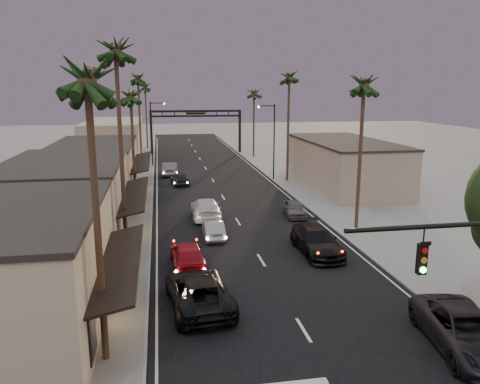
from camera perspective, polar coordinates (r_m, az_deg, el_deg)
name	(u,v)px	position (r m, az deg, el deg)	size (l,w,h in m)	color
ground	(219,191)	(50.20, -2.53, 0.11)	(200.00, 200.00, 0.00)	slate
road	(214,182)	(55.06, -3.20, 1.22)	(14.00, 120.00, 0.02)	black
sidewalk_left	(134,174)	(61.67, -12.77, 2.20)	(5.00, 92.00, 0.12)	slate
sidewalk_right	(278,169)	(63.54, 4.60, 2.77)	(5.00, 92.00, 0.12)	slate
storefront_near	(6,276)	(23.17, -26.62, -9.11)	(8.00, 12.00, 5.50)	tan
storefront_mid	(66,201)	(36.21, -20.44, -1.08)	(8.00, 14.00, 5.50)	gray
storefront_far	(95,168)	(51.77, -17.29, 2.75)	(8.00, 16.00, 5.00)	tan
storefront_dist	(114,140)	(74.37, -15.12, 6.08)	(8.00, 20.00, 6.00)	gray
building_right	(344,165)	(53.30, 12.56, 3.29)	(8.00, 18.00, 5.00)	gray
arch	(196,121)	(79.06, -5.39, 8.66)	(15.20, 0.40, 7.27)	black
streetlight_right	(272,136)	(55.48, 3.90, 6.86)	(2.13, 0.30, 9.00)	black
streetlight_left	(153,128)	(66.87, -10.53, 7.64)	(2.13, 0.30, 9.00)	black
palm_la	(86,69)	(17.82, -18.22, 14.10)	(3.20, 3.20, 13.20)	#38281C
palm_lb	(115,44)	(30.85, -14.97, 16.98)	(3.20, 3.20, 15.20)	#38281C
palm_lc	(130,92)	(44.71, -13.22, 11.81)	(3.20, 3.20, 12.20)	#38281C
palm_ld	(138,75)	(63.71, -12.36, 13.71)	(3.20, 3.20, 14.20)	#38281C
palm_ra	(364,79)	(35.84, 14.92, 13.19)	(3.20, 3.20, 13.20)	#38281C
palm_rb	(289,74)	(54.70, 6.03, 14.17)	(3.20, 3.20, 14.20)	#38281C
palm_rc	(254,90)	(74.13, 1.71, 12.27)	(3.20, 3.20, 12.20)	#38281C
palm_far	(145,85)	(86.67, -11.52, 12.71)	(3.20, 3.20, 13.20)	#38281C
oncoming_red	(188,254)	(29.07, -6.41, -7.58)	(1.93, 4.80, 1.64)	maroon
oncoming_pickup	(198,291)	(23.98, -5.09, -11.94)	(2.85, 6.18, 1.72)	black
oncoming_silver	(213,229)	(34.50, -3.27, -4.53)	(1.41, 4.05, 1.33)	gray
oncoming_white	(206,208)	(39.72, -4.20, -2.00)	(2.35, 5.78, 1.68)	silver
oncoming_dgrey	(180,178)	(53.71, -7.33, 1.65)	(1.75, 4.34, 1.48)	black
oncoming_grey_far	(170,169)	(59.87, -8.56, 2.81)	(1.74, 4.99, 1.64)	#55555B
curbside_near	(466,331)	(22.46, 25.88, -15.00)	(2.85, 6.17, 1.72)	black
curbside_black	(316,241)	(31.66, 9.30, -5.90)	(2.39, 5.87, 1.70)	black
curbside_grey	(294,208)	(40.45, 6.61, -2.01)	(1.62, 4.02, 1.37)	#47474C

